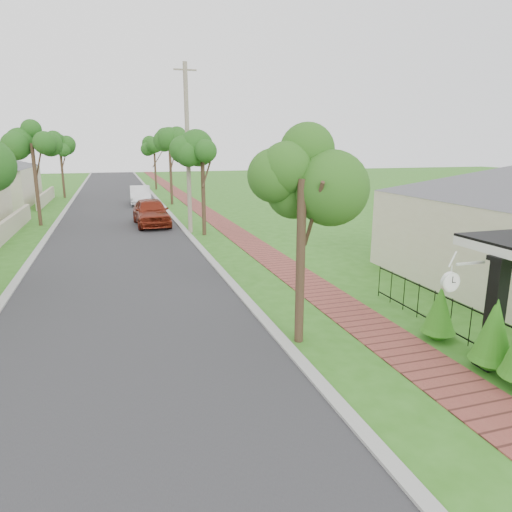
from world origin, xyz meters
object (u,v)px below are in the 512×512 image
near_tree (303,176)px  utility_pole (188,149)px  porch_post (494,319)px  station_clock (452,280)px  parked_car_white (140,195)px  parked_car_red (151,212)px

near_tree → utility_pole: (-0.16, 15.47, 0.48)m
porch_post → station_clock: bearing=155.1°
parked_car_white → near_tree: near_tree is taller
porch_post → parked_car_white: (-5.55, 31.74, -0.37)m
parked_car_white → station_clock: bearing=-79.8°
porch_post → parked_car_white: size_ratio=0.55×
utility_pole → parked_car_white: bearing=97.9°
utility_pole → station_clock: bearing=-81.0°
parked_car_red → station_clock: size_ratio=4.53×
parked_car_red → station_clock: bearing=-79.4°
parked_car_red → near_tree: near_tree is taller
near_tree → utility_pole: bearing=90.6°
utility_pole → station_clock: size_ratio=8.44×
porch_post → utility_pole: 18.65m
parked_car_red → parked_car_white: (-0.00, 10.82, -0.07)m
porch_post → parked_car_red: 21.64m
porch_post → near_tree: 5.22m
parked_car_white → porch_post: bearing=-78.4°
station_clock → porch_post: bearing=-24.9°
parked_car_red → utility_pole: utility_pole is taller
near_tree → parked_car_white: bearing=94.0°
utility_pole → near_tree: bearing=-89.4°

